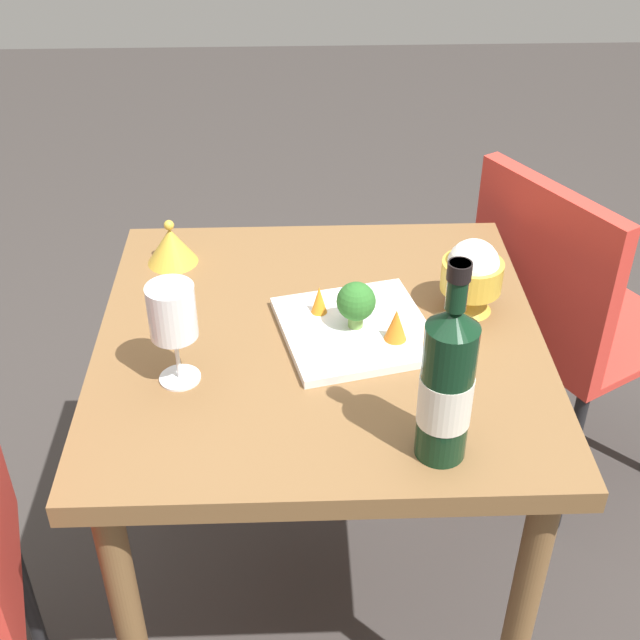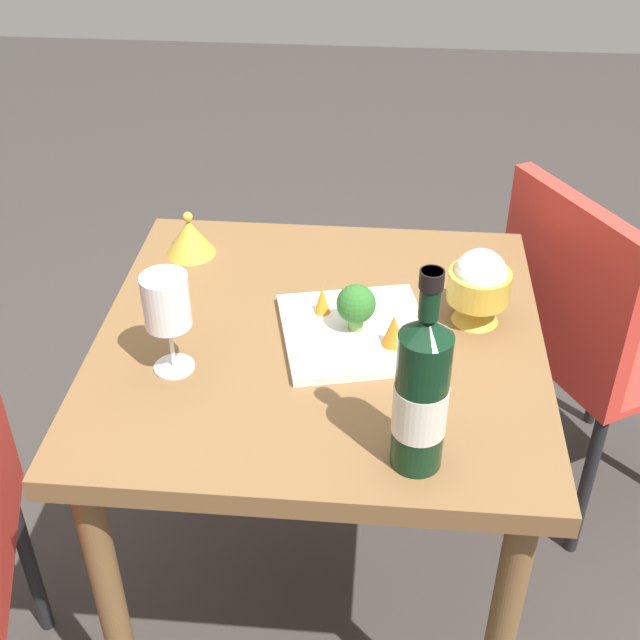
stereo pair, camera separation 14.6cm
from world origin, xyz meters
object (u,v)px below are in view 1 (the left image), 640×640
chair_near_window (558,307)px  rice_bowl_lid (171,245)px  wine_bottle (447,384)px  serving_plate (355,330)px  carrot_garnish_left (396,325)px  wine_glass (172,314)px  broccoli_floret (356,303)px  carrot_garnish_right (318,300)px  rice_bowl (472,275)px

chair_near_window → rice_bowl_lid: (0.84, 0.13, 0.25)m
wine_bottle → serving_plate: size_ratio=1.08×
wine_bottle → carrot_garnish_left: 0.27m
wine_glass → wine_bottle: bearing=155.4°
wine_bottle → rice_bowl_lid: 0.72m
broccoli_floret → carrot_garnish_right: 0.08m
rice_bowl_lid → rice_bowl: bearing=161.6°
wine_bottle → rice_bowl: bearing=-106.4°
rice_bowl → wine_bottle: bearing=73.6°
carrot_garnish_left → carrot_garnish_right: carrot_garnish_left is taller
broccoli_floret → wine_bottle: bearing=109.3°
rice_bowl_lid → serving_plate: bearing=143.9°
rice_bowl → wine_glass: bearing=19.9°
carrot_garnish_right → wine_glass: bearing=34.9°
wine_glass → rice_bowl: wine_glass is taller
chair_near_window → carrot_garnish_left: bearing=-76.1°
broccoli_floret → serving_plate: bearing=-96.8°
chair_near_window → wine_glass: size_ratio=4.75×
wine_bottle → broccoli_floret: (0.10, -0.30, -0.06)m
serving_plate → carrot_garnish_right: size_ratio=5.71×
rice_bowl → carrot_garnish_left: 0.18m
chair_near_window → broccoli_floret: bearing=-82.7°
rice_bowl → broccoli_floret: bearing=18.4°
rice_bowl_lid → serving_plate: 0.43m
carrot_garnish_left → carrot_garnish_right: 0.16m
broccoli_floret → carrot_garnish_right: bearing=-36.4°
serving_plate → carrot_garnish_left: 0.09m
wine_glass → chair_near_window: bearing=-148.1°
carrot_garnish_left → wine_bottle: bearing=98.4°
wine_glass → rice_bowl: size_ratio=1.26×
rice_bowl_lid → serving_plate: size_ratio=0.33×
chair_near_window → wine_bottle: wine_bottle is taller
rice_bowl_lid → broccoli_floret: bearing=143.6°
serving_plate → carrot_garnish_right: (0.07, -0.04, 0.03)m
rice_bowl_lid → serving_plate: (-0.35, 0.25, -0.03)m
serving_plate → carrot_garnish_left: bearing=148.4°
rice_bowl → carrot_garnish_left: (0.15, 0.11, -0.03)m
wine_glass → rice_bowl: 0.54m
wine_bottle → carrot_garnish_right: (0.17, -0.34, -0.09)m
wine_glass → rice_bowl_lid: (0.05, -0.37, -0.09)m
chair_near_window → wine_glass: bearing=-88.2°
rice_bowl_lid → carrot_garnish_left: (-0.41, 0.29, 0.01)m
carrot_garnish_right → rice_bowl_lid: bearing=-36.4°
wine_glass → rice_bowl_lid: size_ratio=1.79×
carrot_garnish_left → wine_glass: bearing=11.9°
rice_bowl_lid → serving_plate: rice_bowl_lid is taller
wine_bottle → carrot_garnish_right: bearing=-63.9°
rice_bowl → broccoli_floret: (0.21, 0.07, -0.01)m
carrot_garnish_left → broccoli_floret: bearing=-29.7°
wine_bottle → chair_near_window: bearing=-120.2°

